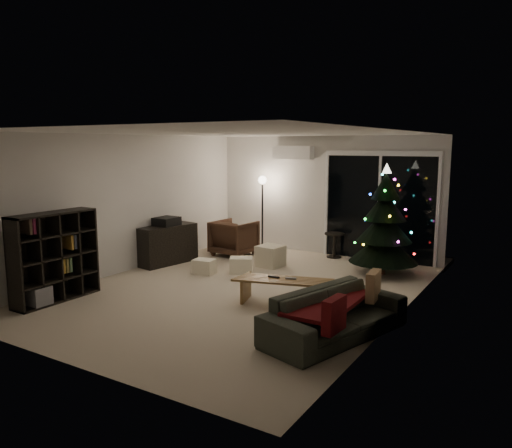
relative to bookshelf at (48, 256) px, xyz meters
The scene contains 18 objects.
room 4.33m from the bookshelf, 51.19° to the left, with size 6.50×7.51×2.60m.
bookshelf is the anchor object (origin of this frame).
media_cabinet 2.68m from the bookshelf, 90.00° to the left, with size 0.46×1.21×0.76m, color black.
stereo 2.67m from the bookshelf, 90.00° to the left, with size 0.38×0.46×0.16m, color black.
armchair 4.05m from the bookshelf, 79.92° to the left, with size 0.80×0.82×0.74m, color #3E2419.
ottoman 4.00m from the bookshelf, 62.13° to the left, with size 0.45×0.45×0.40m, color beige.
cardboard_box_a 2.70m from the bookshelf, 65.19° to the left, with size 0.37×0.28×0.27m, color white.
cardboard_box_b 3.29m from the bookshelf, 59.60° to the left, with size 0.41×0.31×0.29m, color white.
side_table 5.54m from the bookshelf, 61.89° to the left, with size 0.41×0.41×0.51m, color black.
floor_lamp 4.82m from the bookshelf, 78.55° to the left, with size 0.25×0.25×1.58m, color black.
sofa 4.39m from the bookshelf, 10.86° to the left, with size 1.97×0.77×0.58m, color #42483A.
sofa_throw 4.29m from the bookshelf, 11.11° to the left, with size 0.62×1.42×0.05m, color #570A06.
cushion_a 4.79m from the bookshelf, 17.96° to the left, with size 0.11×0.38×0.38m, color #9C744F.
cushion_b 4.56m from the bookshelf, ahead, with size 0.11×0.38×0.38m, color #570A06.
coffee_table 3.58m from the bookshelf, 24.74° to the left, with size 1.32×0.46×0.42m, color olive, non-canonical shape.
remote_a 3.42m from the bookshelf, 25.80° to the left, with size 0.17×0.05×0.02m, color black.
remote_b 3.67m from the bookshelf, 24.80° to the left, with size 0.15×0.04×0.02m, color slate.
christmas_tree 5.64m from the bookshelf, 46.47° to the left, with size 1.23×1.23×1.99m, color black.
Camera 1 is at (4.25, -6.49, 2.32)m, focal length 35.00 mm.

